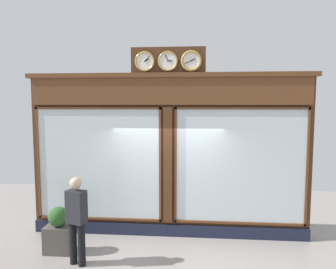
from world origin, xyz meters
TOP-DOWN VIEW (x-y plane):
  - shop_facade at (-0.00, -0.13)m, footprint 6.46×0.42m
  - pedestrian at (1.60, 1.46)m, footprint 0.41×0.33m
  - planter_box at (2.16, 1.02)m, footprint 0.56×0.36m
  - planter_shrub at (2.16, 1.02)m, footprint 0.40×0.40m

SIDE VIEW (x-z plane):
  - planter_box at x=2.16m, z-range 0.00..0.56m
  - planter_shrub at x=2.16m, z-range 0.56..0.96m
  - pedestrian at x=1.60m, z-range 0.09..1.78m
  - shop_facade at x=0.00m, z-range -0.26..4.03m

